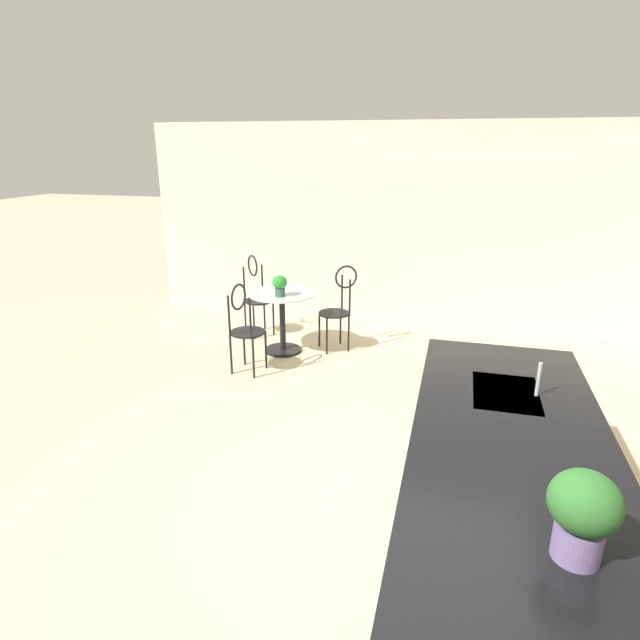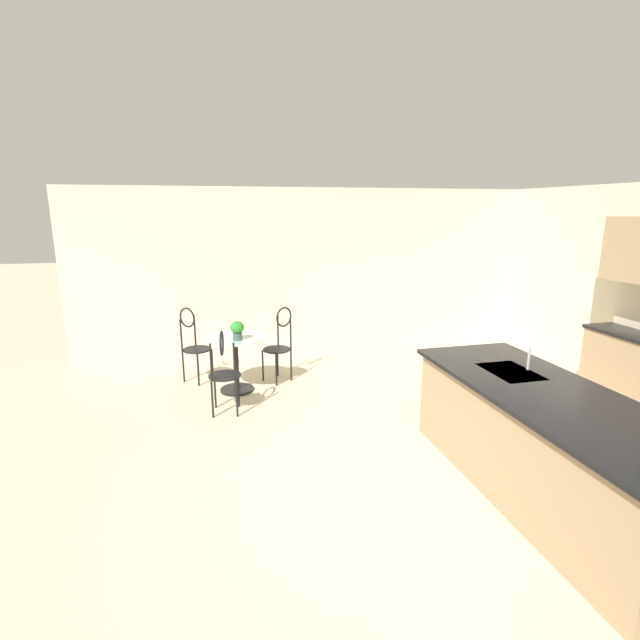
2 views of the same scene
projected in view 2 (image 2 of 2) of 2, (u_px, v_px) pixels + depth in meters
ground_plane at (433, 489)px, 4.09m from camera, size 40.00×40.00×0.00m
wall_left_window at (318, 272)px, 7.80m from camera, size 0.12×7.80×2.70m
kitchen_island at (546, 445)px, 3.89m from camera, size 2.80×1.06×0.92m
bistro_table at (236, 359)px, 6.19m from camera, size 0.80×0.80×0.74m
chair_near_window at (224, 368)px, 5.44m from camera, size 0.50×0.43×1.04m
chair_by_island at (280, 341)px, 6.56m from camera, size 0.53×0.53×1.04m
chair_toward_desk at (193, 341)px, 6.55m from camera, size 0.54×0.54×1.04m
sink_faucet at (529, 358)px, 4.32m from camera, size 0.02×0.02×0.22m
potted_plant_on_table at (237, 329)px, 5.97m from camera, size 0.17×0.17×0.24m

